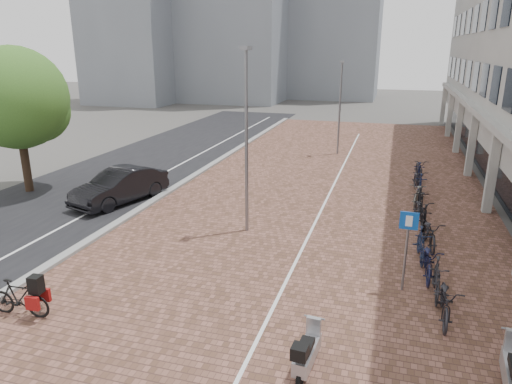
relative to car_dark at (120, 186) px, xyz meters
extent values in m
plane|color=#474442|center=(6.50, -6.84, -0.74)|extent=(140.00, 140.00, 0.00)
cube|color=brown|center=(8.50, 5.16, -0.73)|extent=(14.50, 42.00, 0.04)
cube|color=black|center=(-2.50, 5.16, -0.74)|extent=(8.00, 50.00, 0.03)
cube|color=gray|center=(1.40, 5.16, -0.67)|extent=(0.35, 42.00, 0.14)
cube|color=white|center=(-0.50, 5.16, -0.72)|extent=(0.12, 44.00, 0.00)
cube|color=white|center=(8.70, 5.16, -0.71)|extent=(0.10, 30.00, 0.00)
cube|color=black|center=(16.10, 9.16, 0.96)|extent=(0.15, 38.00, 3.20)
cube|color=#ADADA7|center=(15.90, 9.16, 2.71)|extent=(1.60, 38.00, 0.30)
cube|color=#ADADA7|center=(15.30, 3.16, 0.96)|extent=(0.35, 0.35, 3.40)
cube|color=#ADADA7|center=(15.30, 9.16, 0.96)|extent=(0.35, 0.35, 3.40)
cube|color=#ADADA7|center=(15.30, 15.16, 0.96)|extent=(0.35, 0.35, 3.40)
cube|color=#ADADA7|center=(15.30, 21.16, 0.96)|extent=(0.35, 0.35, 3.40)
cube|color=#ADADA7|center=(15.30, 27.16, 0.96)|extent=(0.35, 0.35, 3.40)
cube|color=gray|center=(-19.50, 35.16, 9.26)|extent=(10.00, 10.00, 20.00)
imported|color=black|center=(0.00, 0.00, 0.00)|extent=(2.81, 4.78, 1.49)
imported|color=black|center=(2.62, -8.77, -0.24)|extent=(1.70, 0.58, 1.01)
cube|color=black|center=(2.62, -8.77, 0.21)|extent=(0.32, 0.30, 0.45)
cube|color=maroon|center=(2.40, -8.77, -0.19)|extent=(0.36, 0.12, 0.35)
cube|color=maroon|center=(2.84, -8.77, -0.19)|extent=(0.36, 0.12, 0.35)
cylinder|color=slate|center=(11.95, -4.62, 0.34)|extent=(0.07, 0.07, 2.17)
cube|color=#0D48A9|center=(11.95, -4.65, 1.38)|extent=(0.49, 0.06, 0.49)
cylinder|color=slate|center=(6.39, -1.63, 2.53)|extent=(0.12, 0.12, 6.55)
cylinder|color=slate|center=(7.97, 12.48, 2.11)|extent=(0.12, 0.12, 5.71)
cylinder|color=#382619|center=(-5.11, 0.19, 0.72)|extent=(0.38, 0.38, 2.93)
sphere|color=#386322|center=(-5.11, 0.19, 3.65)|extent=(4.60, 4.60, 4.60)
sphere|color=#386322|center=(-4.59, 0.82, 3.02)|extent=(2.93, 2.93, 2.93)
imported|color=black|center=(12.95, -5.84, -0.23)|extent=(0.74, 1.99, 1.04)
imported|color=black|center=(12.82, -4.69, -0.22)|extent=(0.52, 1.76, 1.05)
imported|color=black|center=(12.66, -3.54, -0.23)|extent=(0.70, 1.98, 1.04)
imported|color=#131C34|center=(12.49, -2.39, -0.22)|extent=(0.60, 1.77, 1.05)
imported|color=black|center=(12.82, -1.24, -0.23)|extent=(0.92, 2.04, 1.04)
imported|color=black|center=(12.68, -0.09, -0.22)|extent=(0.72, 1.80, 1.05)
imported|color=black|center=(12.60, 1.06, -0.23)|extent=(0.97, 2.05, 1.04)
imported|color=black|center=(12.63, 2.21, -0.22)|extent=(0.59, 1.77, 1.05)
imported|color=#575650|center=(12.60, 3.36, -0.23)|extent=(1.02, 2.06, 1.04)
imported|color=#141A37|center=(12.70, 4.51, -0.22)|extent=(0.58, 1.77, 1.05)
imported|color=#222127|center=(12.64, 5.66, -0.23)|extent=(0.90, 2.04, 1.04)
imported|color=#121833|center=(12.72, 6.81, -0.22)|extent=(0.62, 1.78, 1.05)
imported|color=black|center=(12.78, 7.96, -0.23)|extent=(0.87, 2.03, 1.04)
camera|label=1|loc=(11.36, -17.04, 5.84)|focal=32.63mm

